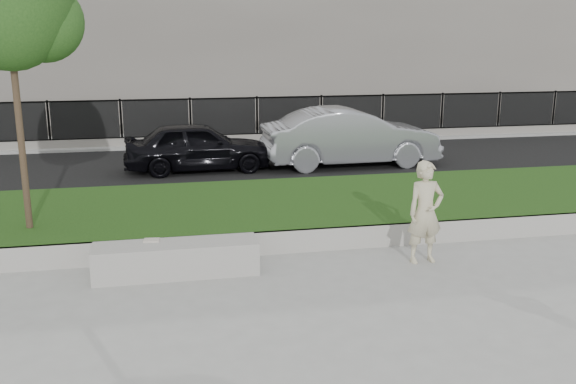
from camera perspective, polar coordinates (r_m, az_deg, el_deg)
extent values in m
plane|color=gray|center=(9.92, -1.17, -7.55)|extent=(90.00, 90.00, 0.00)
cube|color=black|center=(12.67, -3.62, -1.82)|extent=(34.00, 4.00, 0.40)
cube|color=gray|center=(10.82, -2.17, -4.58)|extent=(34.00, 0.08, 0.40)
cube|color=black|center=(18.03, -6.05, 2.28)|extent=(34.00, 7.00, 0.04)
cube|color=gray|center=(22.43, -7.19, 4.64)|extent=(34.00, 3.00, 0.12)
cube|color=slate|center=(21.42, -6.99, 4.70)|extent=(32.00, 0.30, 0.24)
cube|color=black|center=(21.33, -7.04, 6.37)|extent=(32.00, 0.04, 1.50)
cube|color=black|center=(21.25, -7.10, 8.24)|extent=(32.00, 0.05, 0.05)
cube|color=black|center=(21.40, -7.00, 5.04)|extent=(32.00, 0.05, 0.05)
cube|color=#68625B|center=(29.17, -8.63, 16.45)|extent=(34.00, 10.00, 10.00)
cube|color=gray|center=(10.07, -9.90, -5.88)|extent=(2.51, 0.63, 0.51)
imported|color=beige|center=(10.54, 12.11, -1.78)|extent=(0.64, 0.45, 1.67)
cube|color=beige|center=(10.15, -12.03, -4.21)|extent=(0.25, 0.20, 0.03)
cylinder|color=#38281C|center=(11.44, -23.05, 8.53)|extent=(0.11, 0.11, 4.75)
sphere|color=#214C19|center=(11.51, -20.99, 13.97)|extent=(1.33, 1.33, 1.33)
imported|color=black|center=(17.32, -8.00, 4.05)|extent=(3.95, 1.70, 1.33)
imported|color=#919399|center=(17.93, 5.54, 4.90)|extent=(4.90, 1.81, 1.60)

